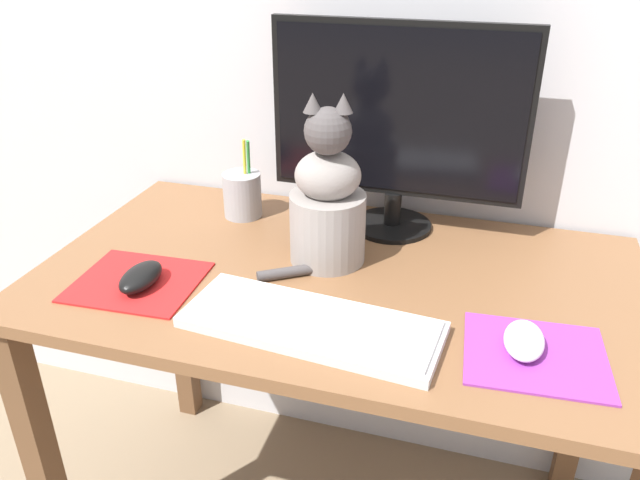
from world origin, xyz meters
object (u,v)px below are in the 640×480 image
at_px(keyboard, 311,323).
at_px(pen_cup, 242,194).
at_px(computer_mouse_left, 141,277).
at_px(monitor, 398,122).
at_px(cat, 327,202).
at_px(computer_mouse_right, 524,340).

relative_size(keyboard, pen_cup, 2.42).
height_order(computer_mouse_left, pen_cup, pen_cup).
xyz_separation_m(monitor, cat, (-0.09, -0.18, -0.11)).
relative_size(monitor, keyboard, 1.19).
relative_size(keyboard, computer_mouse_left, 3.98).
xyz_separation_m(keyboard, pen_cup, (-0.28, 0.38, 0.04)).
bearing_deg(keyboard, computer_mouse_right, 12.04).
bearing_deg(computer_mouse_right, pen_cup, 150.94).
distance_m(monitor, keyboard, 0.47).
bearing_deg(pen_cup, computer_mouse_left, -99.02).
distance_m(computer_mouse_left, computer_mouse_right, 0.66).
height_order(computer_mouse_left, computer_mouse_right, computer_mouse_left).
xyz_separation_m(monitor, keyboard, (-0.05, -0.41, -0.22)).
xyz_separation_m(monitor, computer_mouse_left, (-0.39, -0.38, -0.21)).
xyz_separation_m(keyboard, computer_mouse_right, (0.33, 0.04, 0.01)).
bearing_deg(pen_cup, monitor, 5.75).
distance_m(keyboard, computer_mouse_right, 0.33).
relative_size(computer_mouse_right, cat, 0.32).
bearing_deg(keyboard, pen_cup, 131.47).
relative_size(keyboard, computer_mouse_right, 4.12).
relative_size(monitor, pen_cup, 2.89).
height_order(monitor, computer_mouse_left, monitor).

